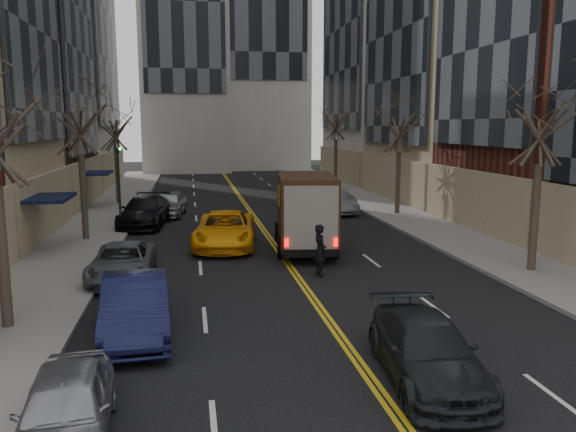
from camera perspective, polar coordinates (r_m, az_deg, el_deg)
name	(u,v)px	position (r m, az deg, el deg)	size (l,w,h in m)	color
sidewalk_left	(103,217)	(35.50, -18.24, -0.09)	(4.00, 66.00, 0.15)	slate
sidewalk_right	(389,209)	(37.38, 10.20, 0.68)	(4.00, 66.00, 0.15)	slate
tree_lf_mid	(78,102)	(28.15, -20.54, 10.80)	(3.20, 3.20, 8.91)	#382D23
tree_lf_far	(115,118)	(40.99, -17.20, 9.51)	(3.20, 3.20, 8.12)	#382D23
tree_rt_near	(543,99)	(22.56, 24.49, 10.72)	(3.20, 3.20, 8.71)	#382D23
tree_rt_mid	(400,114)	(35.04, 11.31, 10.08)	(3.20, 3.20, 8.32)	#382D23
tree_rt_far	(336,111)	(49.34, 4.93, 10.60)	(3.20, 3.20, 9.11)	#382D23
traffic_signal	(119,179)	(30.02, -16.81, 3.63)	(0.29, 0.26, 4.70)	black
ups_truck	(305,212)	(24.94, 1.75, 0.40)	(3.13, 6.46, 3.41)	black
observer_sedan	(427,350)	(12.99, 13.91, -13.10)	(2.38, 4.83, 1.35)	black
taxi	(225,230)	(25.87, -6.42, -1.39)	(2.66, 5.78, 1.61)	#FFA80A
pedestrian	(320,250)	(20.79, 3.28, -3.49)	(0.71, 0.47, 1.95)	black
parked_lf_a	(66,409)	(11.04, -21.66, -17.74)	(1.57, 3.91, 1.33)	#9FA0A6
parked_lf_b	(136,307)	(15.60, -15.22, -8.86)	(1.68, 4.82, 1.59)	#111335
parked_lf_c	(122,262)	(21.20, -16.47, -4.52)	(2.15, 4.66, 1.30)	#55595E
parked_lf_d	(145,211)	(32.05, -14.31, 0.47)	(2.30, 5.66, 1.64)	black
parked_lf_e	(169,204)	(35.31, -11.96, 1.25)	(1.79, 4.46, 1.52)	#999CA0
parked_rt_a	(336,203)	(35.60, 4.94, 1.37)	(1.46, 4.19, 1.38)	#505358
parked_rt_b	(326,197)	(37.35, 3.93, 1.92)	(2.66, 5.76, 1.60)	#93969A
parked_rt_c	(298,184)	(46.94, 1.04, 3.32)	(1.96, 4.82, 1.40)	black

